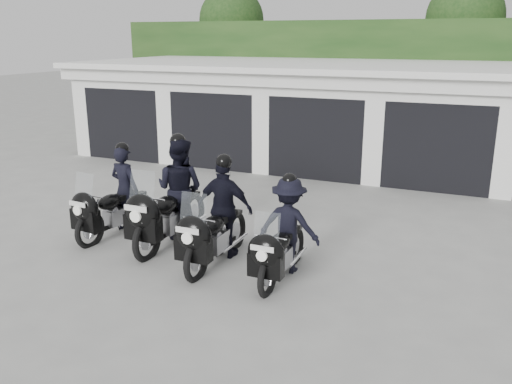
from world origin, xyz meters
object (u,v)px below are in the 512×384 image
at_px(police_bike_b, 174,196).
at_px(police_bike_c, 220,216).
at_px(police_bike_a, 115,198).
at_px(police_bike_d, 286,232).

distance_m(police_bike_b, police_bike_c, 1.28).
height_order(police_bike_a, police_bike_d, police_bike_a).
bearing_deg(police_bike_a, police_bike_d, -1.17).
bearing_deg(police_bike_b, police_bike_c, -20.99).
bearing_deg(police_bike_c, police_bike_b, 158.81).
height_order(police_bike_b, police_bike_d, police_bike_b).
xyz_separation_m(police_bike_a, police_bike_c, (2.44, -0.33, 0.08)).
bearing_deg(police_bike_b, police_bike_a, -173.52).
distance_m(police_bike_b, police_bike_d, 2.50).
relative_size(police_bike_a, police_bike_b, 0.88).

